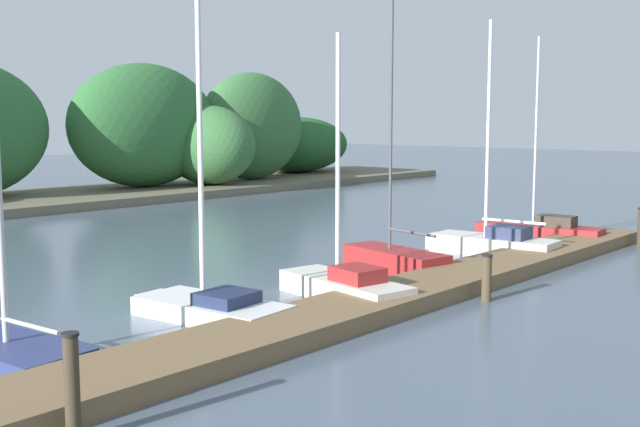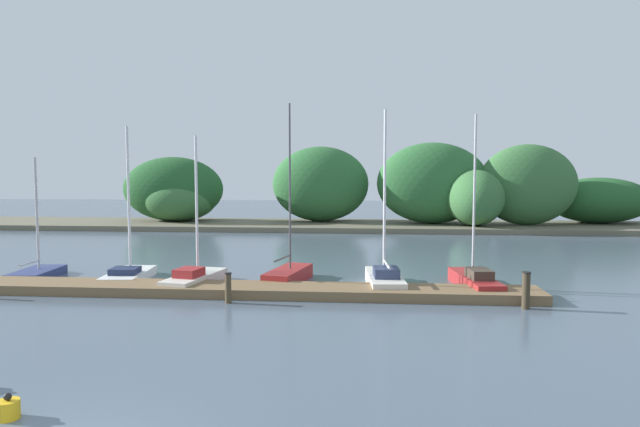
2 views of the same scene
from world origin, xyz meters
name	(u,v)px [view 1 (image 1 of 2)]	position (x,y,z in m)	size (l,w,h in m)	color
dock_pier	(433,286)	(0.00, 11.99, 0.17)	(21.75, 1.80, 0.35)	brown
far_shore	(50,145)	(4.64, 36.55, 2.72)	(62.20, 8.40, 6.81)	#66604C
sailboat_0	(9,348)	(-9.01, 14.37, 0.27)	(1.56, 2.94, 5.05)	navy
sailboat_1	(208,303)	(-4.93, 14.14, 0.32)	(1.70, 3.57, 6.30)	white
sailboat_2	(342,283)	(-1.83, 13.21, 0.35)	(1.77, 3.77, 5.83)	silver
sailboat_3	(392,257)	(1.67, 14.38, 0.35)	(1.71, 3.44, 7.16)	maroon
sailboat_4	(491,241)	(5.45, 13.54, 0.40)	(1.48, 3.98, 6.79)	silver
sailboat_5	(538,230)	(8.84, 13.68, 0.37)	(1.46, 4.20, 6.60)	maroon
mooring_piling_0	(72,387)	(-10.04, 10.77, 0.71)	(0.22, 0.22, 1.40)	#3D3323
mooring_piling_1	(487,278)	(0.10, 10.69, 0.52)	(0.25, 0.25, 1.04)	#4C3D28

